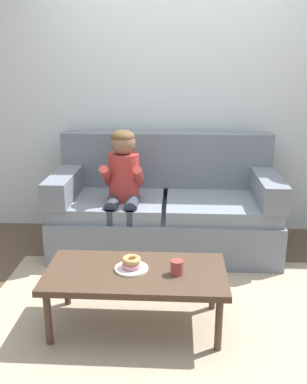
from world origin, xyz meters
name	(u,v)px	position (x,y,z in m)	size (l,w,h in m)	color
ground	(171,295)	(0.00, 0.00, 0.00)	(10.00, 10.00, 0.00)	brown
wall_back	(176,87)	(0.00, 1.40, 1.40)	(8.00, 0.10, 2.80)	silver
area_rug	(171,313)	(0.00, -0.25, 0.01)	(2.57, 1.61, 0.01)	tan
couch	(165,210)	(-0.08, 0.86, 0.36)	(1.95, 0.90, 1.01)	slate
coffee_table	(136,276)	(-0.22, -0.40, 0.36)	(1.13, 0.56, 0.40)	#4C3828
person_child	(123,182)	(-0.42, 0.64, 0.67)	(0.34, 0.58, 1.10)	#AD3833
plate	(131,269)	(-0.25, -0.38, 0.41)	(0.21, 0.21, 0.01)	white
donut	(131,265)	(-0.25, -0.38, 0.43)	(0.12, 0.12, 0.04)	pink
donut_second	(131,260)	(-0.25, -0.38, 0.47)	(0.12, 0.12, 0.04)	tan
mug	(177,267)	(0.03, -0.43, 0.44)	(0.08, 0.08, 0.09)	#993D38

